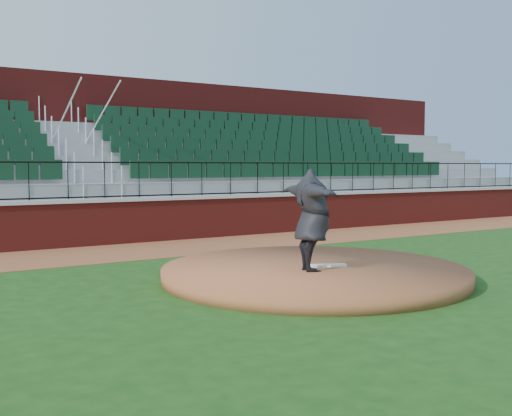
% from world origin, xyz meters
% --- Properties ---
extents(ground, '(90.00, 90.00, 0.00)m').
position_xyz_m(ground, '(0.00, 0.00, 0.00)').
color(ground, '#1A4112').
rests_on(ground, ground).
extents(warning_track, '(34.00, 3.20, 0.01)m').
position_xyz_m(warning_track, '(0.00, 5.40, 0.01)').
color(warning_track, brown).
rests_on(warning_track, ground).
extents(field_wall, '(34.00, 0.35, 1.20)m').
position_xyz_m(field_wall, '(0.00, 7.00, 0.60)').
color(field_wall, maroon).
rests_on(field_wall, ground).
extents(wall_cap, '(34.00, 0.45, 0.10)m').
position_xyz_m(wall_cap, '(0.00, 7.00, 1.25)').
color(wall_cap, '#B7B7B7').
rests_on(wall_cap, field_wall).
extents(wall_railing, '(34.00, 0.05, 1.00)m').
position_xyz_m(wall_railing, '(0.00, 7.00, 1.80)').
color(wall_railing, black).
rests_on(wall_railing, wall_cap).
extents(seating_stands, '(34.00, 5.10, 4.60)m').
position_xyz_m(seating_stands, '(0.00, 9.72, 2.30)').
color(seating_stands, gray).
rests_on(seating_stands, ground).
extents(concourse_wall, '(34.00, 0.50, 5.50)m').
position_xyz_m(concourse_wall, '(0.00, 12.52, 2.75)').
color(concourse_wall, maroon).
rests_on(concourse_wall, ground).
extents(pitchers_mound, '(5.91, 5.91, 0.25)m').
position_xyz_m(pitchers_mound, '(0.29, -0.16, 0.12)').
color(pitchers_mound, brown).
rests_on(pitchers_mound, ground).
extents(pitching_rubber, '(0.70, 0.41, 0.05)m').
position_xyz_m(pitching_rubber, '(0.51, -0.34, 0.27)').
color(pitching_rubber, white).
rests_on(pitching_rubber, pitchers_mound).
extents(pitcher, '(1.22, 2.42, 1.90)m').
position_xyz_m(pitcher, '(-0.07, -0.56, 1.20)').
color(pitcher, black).
rests_on(pitcher, pitchers_mound).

